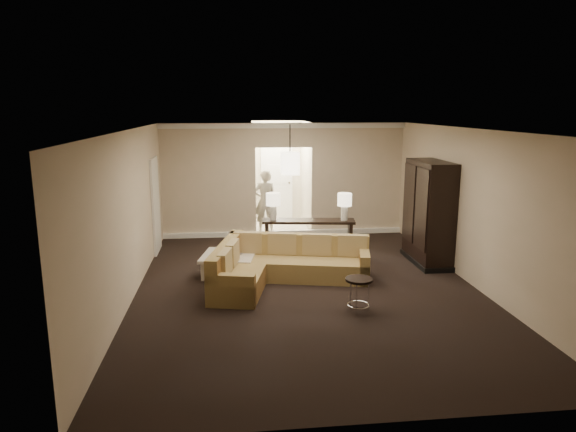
{
  "coord_description": "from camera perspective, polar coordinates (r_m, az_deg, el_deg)",
  "views": [
    {
      "loc": [
        -1.32,
        -8.56,
        3.17
      ],
      "look_at": [
        -0.21,
        1.2,
        1.08
      ],
      "focal_mm": 32.0,
      "sensor_mm": 36.0,
      "label": 1
    }
  ],
  "objects": [
    {
      "name": "drink_table",
      "position": [
        8.23,
        7.87,
        -7.89
      ],
      "size": [
        0.43,
        0.43,
        0.54
      ],
      "rotation": [
        0.0,
        0.0,
        0.08
      ],
      "color": "black",
      "rests_on": "ground"
    },
    {
      "name": "ground",
      "position": [
        9.22,
        2.18,
        -8.11
      ],
      "size": [
        8.0,
        8.0,
        0.0
      ],
      "primitive_type": "plane",
      "color": "black",
      "rests_on": "ground"
    },
    {
      "name": "wall_back",
      "position": [
        12.75,
        -0.46,
        4.03
      ],
      "size": [
        6.0,
        0.04,
        2.8
      ],
      "primitive_type": "cube",
      "color": "beige",
      "rests_on": "ground"
    },
    {
      "name": "side_door",
      "position": [
        11.67,
        -14.48,
        1.16
      ],
      "size": [
        0.05,
        0.9,
        2.1
      ],
      "primitive_type": "cube",
      "color": "white",
      "rests_on": "ground"
    },
    {
      "name": "ceiling",
      "position": [
        8.66,
        2.33,
        9.56
      ],
      "size": [
        6.0,
        8.0,
        0.02
      ],
      "primitive_type": "cube",
      "color": "silver",
      "rests_on": "wall_back"
    },
    {
      "name": "foyer",
      "position": [
        14.08,
        -1.03,
        4.38
      ],
      "size": [
        1.44,
        2.02,
        2.8
      ],
      "color": "white",
      "rests_on": "ground"
    },
    {
      "name": "baseboard",
      "position": [
        12.95,
        -0.43,
        -1.89
      ],
      "size": [
        6.0,
        0.1,
        0.12
      ],
      "primitive_type": "cube",
      "color": "white",
      "rests_on": "ground"
    },
    {
      "name": "person",
      "position": [
        13.08,
        -2.55,
        2.0
      ],
      "size": [
        0.67,
        0.47,
        1.8
      ],
      "primitive_type": "imported",
      "rotation": [
        0.0,
        0.0,
        3.2
      ],
      "color": "beige",
      "rests_on": "ground"
    },
    {
      "name": "armoire",
      "position": [
        10.87,
        15.33,
        0.13
      ],
      "size": [
        0.63,
        1.47,
        2.11
      ],
      "color": "black",
      "rests_on": "ground"
    },
    {
      "name": "wall_left",
      "position": [
        8.9,
        -17.22,
        -0.0
      ],
      "size": [
        0.04,
        8.0,
        2.8
      ],
      "primitive_type": "cube",
      "color": "beige",
      "rests_on": "ground"
    },
    {
      "name": "sectional_sofa",
      "position": [
        9.45,
        -1.07,
        -5.53
      ],
      "size": [
        3.06,
        2.27,
        0.8
      ],
      "rotation": [
        0.0,
        0.0,
        -0.22
      ],
      "color": "brown",
      "rests_on": "ground"
    },
    {
      "name": "wall_front",
      "position": [
        5.06,
        9.17,
        -8.59
      ],
      "size": [
        6.0,
        0.04,
        2.8
      ],
      "primitive_type": "cube",
      "color": "beige",
      "rests_on": "ground"
    },
    {
      "name": "coffee_table",
      "position": [
        10.01,
        -6.58,
        -5.31
      ],
      "size": [
        1.16,
        1.16,
        0.42
      ],
      "rotation": [
        0.0,
        0.0,
        -0.19
      ],
      "color": "silver",
      "rests_on": "ground"
    },
    {
      "name": "wall_right",
      "position": [
        9.75,
        19.98,
        0.82
      ],
      "size": [
        0.04,
        8.0,
        2.8
      ],
      "primitive_type": "cube",
      "color": "beige",
      "rests_on": "ground"
    },
    {
      "name": "pendant_light",
      "position": [
        11.4,
        0.22,
        5.88
      ],
      "size": [
        0.38,
        0.38,
        1.09
      ],
      "color": "black",
      "rests_on": "ceiling"
    },
    {
      "name": "console_table",
      "position": [
        11.22,
        2.3,
        -1.99
      ],
      "size": [
        2.04,
        0.72,
        0.77
      ],
      "rotation": [
        0.0,
        0.0,
        -0.14
      ],
      "color": "black",
      "rests_on": "ground"
    },
    {
      "name": "crown_molding",
      "position": [
        12.58,
        -0.44,
        10.0
      ],
      "size": [
        6.0,
        0.1,
        0.12
      ],
      "primitive_type": "cube",
      "color": "white",
      "rests_on": "wall_back"
    },
    {
      "name": "table_lamp_right",
      "position": [
        11.11,
        6.31,
        1.53
      ],
      "size": [
        0.31,
        0.31,
        0.59
      ],
      "color": "silver",
      "rests_on": "console_table"
    },
    {
      "name": "table_lamp_left",
      "position": [
        11.08,
        -1.66,
        1.57
      ],
      "size": [
        0.31,
        0.31,
        0.59
      ],
      "color": "silver",
      "rests_on": "console_table"
    }
  ]
}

